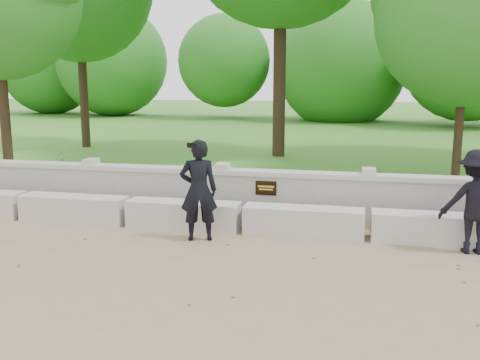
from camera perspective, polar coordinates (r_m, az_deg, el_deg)
The scene contains 9 objects.
ground at distance 7.03m, azimuth -3.05°, elevation -9.73°, with size 80.00×80.00×0.00m, color #8C7856.
lawn at distance 20.56m, azimuth 7.22°, elevation 4.22°, with size 40.00×22.00×0.25m, color #3A7220.
concrete_bench at distance 8.73m, azimuth 0.21°, elevation -4.06°, with size 11.90×0.45×0.45m.
parapet_wall at distance 9.34m, azimuth 1.10°, elevation -1.56°, with size 12.50×0.35×0.90m.
man_main at distance 8.17m, azimuth -4.44°, elevation -1.09°, with size 0.66×0.61×1.57m.
visitor_mid at distance 8.26m, azimuth 23.81°, elevation -2.14°, with size 0.99×0.60×1.49m.
tree_near_right at distance 12.20m, azimuth 23.20°, elevation 17.12°, with size 3.69×3.69×5.58m.
shrub_a at distance 12.73m, azimuth -18.39°, elevation 1.65°, with size 0.32×0.22×0.61m, color #367628.
shrub_b at distance 10.69m, azimuth 14.16°, elevation -0.06°, with size 0.28×0.23×0.52m, color #367628.
Camera 1 is at (1.74, -6.35, 2.47)m, focal length 40.00 mm.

